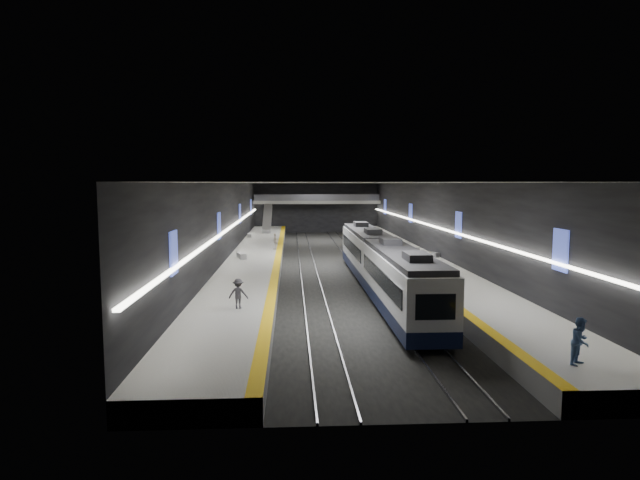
{
  "coord_description": "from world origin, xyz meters",
  "views": [
    {
      "loc": [
        -4.05,
        -51.79,
        7.95
      ],
      "look_at": [
        -1.11,
        2.31,
        2.2
      ],
      "focal_mm": 30.0,
      "sensor_mm": 36.0,
      "label": 1
    }
  ],
  "objects": [
    {
      "name": "wall_back",
      "position": [
        0.0,
        35.0,
        4.0
      ],
      "size": [
        20.0,
        0.04,
        8.0
      ],
      "primitive_type": "cube",
      "color": "black",
      "rests_on": "ground"
    },
    {
      "name": "tactile_strip_left",
      "position": [
        -5.3,
        0.0,
        1.02
      ],
      "size": [
        0.6,
        70.0,
        0.02
      ],
      "primitive_type": "cube",
      "color": "yellow",
      "rests_on": "platform_left"
    },
    {
      "name": "mezzanine_bridge",
      "position": [
        0.0,
        32.93,
        5.04
      ],
      "size": [
        20.0,
        3.0,
        1.5
      ],
      "color": "gray",
      "rests_on": "wall_left"
    },
    {
      "name": "ceiling",
      "position": [
        0.0,
        0.0,
        8.0
      ],
      "size": [
        20.0,
        70.0,
        0.04
      ],
      "primitive_type": "cube",
      "rotation": [
        3.14,
        0.0,
        0.0
      ],
      "color": "beige",
      "rests_on": "wall_left"
    },
    {
      "name": "tile_surface_left",
      "position": [
        -7.5,
        0.0,
        1.01
      ],
      "size": [
        5.0,
        70.0,
        0.02
      ],
      "primitive_type": "cube",
      "color": "#9F9F9A",
      "rests_on": "platform_left"
    },
    {
      "name": "ground",
      "position": [
        0.0,
        0.0,
        0.0
      ],
      "size": [
        70.0,
        70.0,
        0.0
      ],
      "primitive_type": "plane",
      "color": "black",
      "rests_on": "ground"
    },
    {
      "name": "bench_right_far",
      "position": [
        8.62,
        2.14,
        1.21
      ],
      "size": [
        0.84,
        1.76,
        0.42
      ],
      "primitive_type": "cube",
      "rotation": [
        0.0,
        0.0,
        0.22
      ],
      "color": "#99999E",
      "rests_on": "platform_right"
    },
    {
      "name": "tactile_strip_right",
      "position": [
        5.3,
        0.0,
        1.02
      ],
      "size": [
        0.6,
        70.0,
        0.02
      ],
      "primitive_type": "cube",
      "color": "yellow",
      "rests_on": "platform_right"
    },
    {
      "name": "bench_left_far",
      "position": [
        -9.5,
        17.78,
        1.22
      ],
      "size": [
        0.63,
        1.86,
        0.45
      ],
      "primitive_type": "cube",
      "rotation": [
        0.0,
        0.0,
        0.07
      ],
      "color": "#99999E",
      "rests_on": "platform_left"
    },
    {
      "name": "platform_right",
      "position": [
        7.5,
        0.0,
        0.5
      ],
      "size": [
        5.0,
        70.0,
        1.0
      ],
      "primitive_type": "cube",
      "color": "slate",
      "rests_on": "ground"
    },
    {
      "name": "wall_right",
      "position": [
        10.0,
        0.0,
        4.0
      ],
      "size": [
        0.04,
        70.0,
        8.0
      ],
      "primitive_type": "cube",
      "color": "black",
      "rests_on": "ground"
    },
    {
      "name": "tile_surface_right",
      "position": [
        7.5,
        0.0,
        1.01
      ],
      "size": [
        5.0,
        70.0,
        0.02
      ],
      "primitive_type": "cube",
      "color": "#9F9F9A",
      "rests_on": "platform_right"
    },
    {
      "name": "train",
      "position": [
        2.5,
        -13.24,
        2.2
      ],
      "size": [
        2.69,
        30.04,
        3.6
      ],
      "color": "black",
      "rests_on": "ground"
    },
    {
      "name": "bench_right_near",
      "position": [
        9.32,
        -1.94,
        1.22
      ],
      "size": [
        1.16,
        1.82,
        0.43
      ],
      "primitive_type": "cube",
      "rotation": [
        0.0,
        0.0,
        0.41
      ],
      "color": "#99999E",
      "rests_on": "platform_right"
    },
    {
      "name": "passenger_left_a",
      "position": [
        -5.74,
        4.22,
        1.87
      ],
      "size": [
        0.66,
        1.09,
        1.74
      ],
      "primitive_type": "imported",
      "rotation": [
        0.0,
        0.0,
        -1.33
      ],
      "color": "beige",
      "rests_on": "platform_left"
    },
    {
      "name": "passenger_left_b",
      "position": [
        -7.01,
        -22.4,
        1.84
      ],
      "size": [
        1.15,
        0.75,
        1.68
      ],
      "primitive_type": "imported",
      "rotation": [
        0.0,
        0.0,
        3.02
      ],
      "color": "#3B3A41",
      "rests_on": "platform_left"
    },
    {
      "name": "wall_front",
      "position": [
        0.0,
        -35.0,
        4.0
      ],
      "size": [
        20.0,
        0.04,
        8.0
      ],
      "primitive_type": "cube",
      "color": "black",
      "rests_on": "ground"
    },
    {
      "name": "cove_light_left",
      "position": [
        -9.8,
        0.0,
        3.8
      ],
      "size": [
        0.25,
        68.6,
        0.12
      ],
      "primitive_type": "cube",
      "color": "white",
      "rests_on": "wall_left"
    },
    {
      "name": "passenger_right_b",
      "position": [
        7.0,
        -32.46,
        1.92
      ],
      "size": [
        1.14,
        1.11,
        1.85
      ],
      "primitive_type": "imported",
      "rotation": [
        0.0,
        0.0,
        0.7
      ],
      "color": "#4F72AB",
      "rests_on": "platform_right"
    },
    {
      "name": "platform_left",
      "position": [
        -7.5,
        0.0,
        0.5
      ],
      "size": [
        5.0,
        70.0,
        1.0
      ],
      "primitive_type": "cube",
      "color": "slate",
      "rests_on": "ground"
    },
    {
      "name": "rails",
      "position": [
        -0.0,
        0.0,
        0.06
      ],
      "size": [
        6.52,
        70.0,
        0.12
      ],
      "color": "gray",
      "rests_on": "ground"
    },
    {
      "name": "wall_left",
      "position": [
        -10.0,
        0.0,
        4.0
      ],
      "size": [
        0.04,
        70.0,
        8.0
      ],
      "primitive_type": "cube",
      "color": "black",
      "rests_on": "ground"
    },
    {
      "name": "bench_left_near",
      "position": [
        -8.69,
        -2.2,
        1.25
      ],
      "size": [
        1.13,
        2.13,
        0.5
      ],
      "primitive_type": "cube",
      "rotation": [
        0.0,
        0.0,
        0.29
      ],
      "color": "#99999E",
      "rests_on": "platform_left"
    },
    {
      "name": "escalator",
      "position": [
        -7.5,
        26.0,
        2.9
      ],
      "size": [
        1.2,
        7.5,
        3.92
      ],
      "primitive_type": "cube",
      "rotation": [
        0.44,
        0.0,
        0.0
      ],
      "color": "#99999E",
      "rests_on": "platform_left"
    },
    {
      "name": "ad_posters",
      "position": [
        -0.0,
        1.0,
        4.5
      ],
      "size": [
        19.94,
        53.5,
        2.2
      ],
      "color": "#4051C1",
      "rests_on": "wall_left"
    },
    {
      "name": "cove_light_right",
      "position": [
        9.8,
        0.0,
        3.8
      ],
      "size": [
        0.25,
        68.6,
        0.12
      ],
      "primitive_type": "cube",
      "color": "white",
      "rests_on": "wall_right"
    },
    {
      "name": "passenger_right_a",
      "position": [
        6.58,
        -9.55,
        1.77
      ],
      "size": [
        0.38,
        0.57,
        1.53
      ],
      "primitive_type": "imported",
      "rotation": [
        0.0,
        0.0,
        1.59
      ],
      "color": "#B74B44",
      "rests_on": "platform_right"
    }
  ]
}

